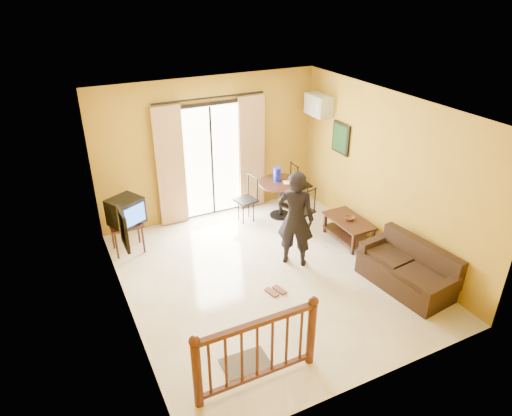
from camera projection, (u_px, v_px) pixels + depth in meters
name	position (u px, v px, depth m)	size (l,w,h in m)	color
ground	(268.00, 275.00, 7.56)	(5.00, 5.00, 0.00)	beige
room_shell	(270.00, 181.00, 6.78)	(5.00, 5.00, 5.00)	white
balcony_door	(212.00, 160.00, 8.95)	(2.25, 0.14, 2.46)	black
tv_table	(126.00, 227.00, 8.02)	(0.55, 0.46, 0.56)	black
television	(126.00, 211.00, 7.88)	(0.68, 0.66, 0.47)	black
picture_left	(124.00, 229.00, 5.82)	(0.05, 0.42, 0.52)	black
dining_table	(281.00, 189.00, 9.14)	(0.91, 0.91, 0.76)	black
water_jug	(277.00, 174.00, 9.06)	(0.15, 0.15, 0.28)	#141BBF
serving_tray	(290.00, 182.00, 9.04)	(0.28, 0.18, 0.02)	#F2E8CE
dining_chairs	(282.00, 218.00, 9.32)	(1.80, 1.50, 0.95)	black
air_conditioner	(318.00, 105.00, 8.95)	(0.31, 0.60, 0.40)	silver
botanical_print	(341.00, 138.00, 8.71)	(0.05, 0.50, 0.60)	black
coffee_table	(349.00, 226.00, 8.42)	(0.55, 0.98, 0.44)	black
bowl	(350.00, 218.00, 8.34)	(0.19, 0.19, 0.06)	brown
sofa	(408.00, 271.00, 7.19)	(0.89, 1.65, 0.75)	black
standing_person	(295.00, 219.00, 7.52)	(0.62, 0.41, 1.70)	black
stair_balustrade	(257.00, 347.00, 5.33)	(1.63, 0.13, 1.04)	#471E0F
doormat	(246.00, 363.00, 5.84)	(0.60, 0.40, 0.02)	#524942
sandals	(276.00, 291.00, 7.16)	(0.30, 0.27, 0.03)	brown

